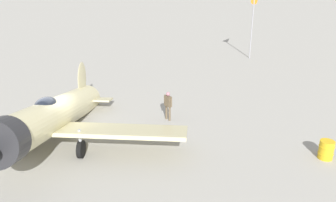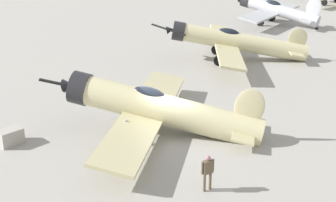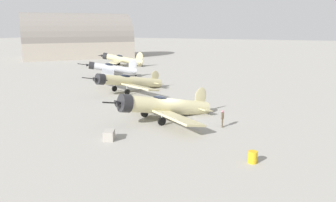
# 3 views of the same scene
# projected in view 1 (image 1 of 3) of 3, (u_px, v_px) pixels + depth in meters

# --- Properties ---
(ground_plane) EXTENTS (400.00, 400.00, 0.00)m
(ground_plane) POSITION_uv_depth(u_px,v_px,m) (59.00, 138.00, 17.10)
(ground_plane) COLOR gray
(airplane_foreground) EXTENTS (11.50, 10.43, 3.53)m
(airplane_foreground) POSITION_uv_depth(u_px,v_px,m) (52.00, 117.00, 16.14)
(airplane_foreground) COLOR beige
(airplane_foreground) RESTS_ON ground_plane
(ground_crew_mechanic) EXTENTS (0.27, 0.62, 1.60)m
(ground_crew_mechanic) POSITION_uv_depth(u_px,v_px,m) (168.00, 103.00, 18.85)
(ground_crew_mechanic) COLOR brown
(ground_crew_mechanic) RESTS_ON ground_plane
(fuel_drum) EXTENTS (0.66, 0.66, 0.84)m
(fuel_drum) POSITION_uv_depth(u_px,v_px,m) (326.00, 150.00, 15.10)
(fuel_drum) COLOR gold
(fuel_drum) RESTS_ON ground_plane
(windsock_mast) EXTENTS (2.02, 1.73, 5.42)m
(windsock_mast) POSITION_uv_depth(u_px,v_px,m) (256.00, 3.00, 31.90)
(windsock_mast) COLOR gray
(windsock_mast) RESTS_ON ground_plane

